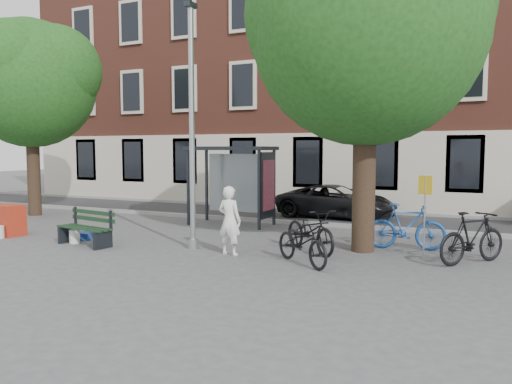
{
  "coord_description": "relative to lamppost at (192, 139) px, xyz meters",
  "views": [
    {
      "loc": [
        6.73,
        -10.71,
        2.51
      ],
      "look_at": [
        1.22,
        1.19,
        1.4
      ],
      "focal_mm": 35.0,
      "sensor_mm": 36.0,
      "label": 1
    }
  ],
  "objects": [
    {
      "name": "ground",
      "position": [
        0.0,
        0.0,
        -2.78
      ],
      "size": [
        90.0,
        90.0,
        0.0
      ],
      "primitive_type": "plane",
      "color": "#4C4C4F",
      "rests_on": "ground"
    },
    {
      "name": "road",
      "position": [
        0.0,
        7.0,
        -2.78
      ],
      "size": [
        40.0,
        4.0,
        0.01
      ],
      "primitive_type": "cube",
      "color": "#28282B",
      "rests_on": "ground"
    },
    {
      "name": "curb_near",
      "position": [
        0.0,
        5.0,
        -2.72
      ],
      "size": [
        40.0,
        0.25,
        0.12
      ],
      "primitive_type": "cube",
      "color": "gray",
      "rests_on": "ground"
    },
    {
      "name": "curb_far",
      "position": [
        0.0,
        9.0,
        -2.72
      ],
      "size": [
        40.0,
        0.25,
        0.12
      ],
      "primitive_type": "cube",
      "color": "gray",
      "rests_on": "ground"
    },
    {
      "name": "building_row",
      "position": [
        0.0,
        13.0,
        4.22
      ],
      "size": [
        30.0,
        8.0,
        14.0
      ],
      "primitive_type": "cube",
      "color": "brown",
      "rests_on": "ground"
    },
    {
      "name": "lamppost",
      "position": [
        0.0,
        0.0,
        0.0
      ],
      "size": [
        0.28,
        0.35,
        6.11
      ],
      "color": "#9EA0A3",
      "rests_on": "ground"
    },
    {
      "name": "tree_right",
      "position": [
        4.01,
        1.38,
        2.83
      ],
      "size": [
        5.76,
        5.6,
        8.2
      ],
      "color": "black",
      "rests_on": "ground"
    },
    {
      "name": "tree_left",
      "position": [
        -8.99,
        2.88,
        2.43
      ],
      "size": [
        5.18,
        4.86,
        7.4
      ],
      "color": "black",
      "rests_on": "ground"
    },
    {
      "name": "bus_shelter",
      "position": [
        -0.61,
        4.11,
        -0.87
      ],
      "size": [
        2.85,
        1.45,
        2.62
      ],
      "color": "#1E2328",
      "rests_on": "ground"
    },
    {
      "name": "painter",
      "position": [
        1.2,
        -0.28,
        -1.96
      ],
      "size": [
        0.64,
        0.46,
        1.66
      ],
      "primitive_type": "imported",
      "rotation": [
        0.0,
        0.0,
        3.03
      ],
      "color": "white",
      "rests_on": "ground"
    },
    {
      "name": "bench",
      "position": [
        -2.79,
        -0.8,
        -2.37
      ],
      "size": [
        1.82,
        0.88,
        0.9
      ],
      "rotation": [
        0.0,
        0.0,
        -0.18
      ],
      "color": "#1E2328",
      "rests_on": "ground"
    },
    {
      "name": "bike_a",
      "position": [
        2.85,
        0.83,
        -2.24
      ],
      "size": [
        2.07,
        1.88,
        1.09
      ],
      "primitive_type": "imported",
      "rotation": [
        0.0,
        0.0,
        0.88
      ],
      "color": "black",
      "rests_on": "ground"
    },
    {
      "name": "bike_b",
      "position": [
        4.93,
        2.16,
        -2.2
      ],
      "size": [
        2.0,
        0.84,
        1.17
      ],
      "primitive_type": "imported",
      "rotation": [
        0.0,
        0.0,
        1.73
      ],
      "color": "#1A478F",
      "rests_on": "ground"
    },
    {
      "name": "bike_c",
      "position": [
        3.12,
        -0.5,
        -2.29
      ],
      "size": [
        1.9,
        1.67,
        0.99
      ],
      "primitive_type": "imported",
      "rotation": [
        0.0,
        0.0,
        0.92
      ],
      "color": "black",
      "rests_on": "ground"
    },
    {
      "name": "bike_d",
      "position": [
        6.5,
        1.13,
        -2.2
      ],
      "size": [
        1.66,
        1.86,
        1.17
      ],
      "primitive_type": "imported",
      "rotation": [
        0.0,
        0.0,
        2.46
      ],
      "color": "black",
      "rests_on": "ground"
    },
    {
      "name": "car_dark",
      "position": [
        1.72,
        7.21,
        -2.18
      ],
      "size": [
        4.47,
        2.22,
        1.22
      ],
      "primitive_type": "imported",
      "rotation": [
        0.0,
        0.0,
        1.53
      ],
      "color": "black",
      "rests_on": "ground"
    },
    {
      "name": "red_stand",
      "position": [
        -5.95,
        -0.61,
        -2.33
      ],
      "size": [
        0.98,
        0.74,
        0.9
      ],
      "primitive_type": "cube",
      "rotation": [
        0.0,
        0.0,
        -0.16
      ],
      "color": "#A22915",
      "rests_on": "ground"
    },
    {
      "name": "blue_crate",
      "position": [
        -3.5,
        -0.2,
        -2.68
      ],
      "size": [
        0.62,
        0.51,
        0.2
      ],
      "primitive_type": "cube",
      "rotation": [
        0.0,
        0.0,
        0.21
      ],
      "color": "#214199",
      "rests_on": "ground"
    },
    {
      "name": "bucket_b",
      "position": [
        -6.05,
        -0.18,
        -2.6
      ],
      "size": [
        0.36,
        0.36,
        0.36
      ],
      "primitive_type": "cylinder",
      "rotation": [
        0.0,
        0.0,
        -0.36
      ],
      "color": "white",
      "rests_on": "ground"
    },
    {
      "name": "bucket_c",
      "position": [
        -3.28,
        -0.73,
        -2.6
      ],
      "size": [
        0.33,
        0.33,
        0.36
      ],
      "primitive_type": "cylinder",
      "rotation": [
        0.0,
        0.0,
        0.21
      ],
      "color": "silver",
      "rests_on": "ground"
    },
    {
      "name": "notice_sign",
      "position": [
        5.47,
        1.26,
        -1.39
      ],
      "size": [
        0.32,
        0.14,
        1.92
      ],
      "rotation": [
        0.0,
        0.0,
        -0.34
      ],
      "color": "#9EA0A3",
      "rests_on": "ground"
    }
  ]
}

